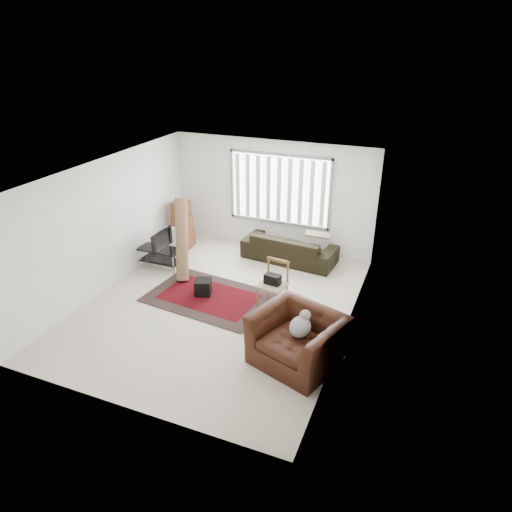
{
  "coord_description": "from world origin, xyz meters",
  "views": [
    {
      "loc": [
        3.58,
        -6.91,
        4.86
      ],
      "look_at": [
        0.65,
        0.35,
        1.05
      ],
      "focal_mm": 32.0,
      "sensor_mm": 36.0,
      "label": 1
    }
  ],
  "objects_px": {
    "tv_stand": "(160,254)",
    "armchair": "(298,336)",
    "sofa": "(289,244)",
    "side_chair": "(273,282)",
    "moving_boxes": "(182,226)"
  },
  "relations": [
    {
      "from": "moving_boxes",
      "to": "side_chair",
      "type": "distance_m",
      "value": 3.56
    },
    {
      "from": "tv_stand",
      "to": "side_chair",
      "type": "distance_m",
      "value": 3.0
    },
    {
      "from": "side_chair",
      "to": "armchair",
      "type": "xyz_separation_m",
      "value": [
        0.96,
        -1.48,
        -0.01
      ]
    },
    {
      "from": "moving_boxes",
      "to": "sofa",
      "type": "distance_m",
      "value": 2.75
    },
    {
      "from": "sofa",
      "to": "side_chair",
      "type": "distance_m",
      "value": 2.08
    },
    {
      "from": "tv_stand",
      "to": "armchair",
      "type": "xyz_separation_m",
      "value": [
        3.9,
        -2.04,
        0.15
      ]
    },
    {
      "from": "armchair",
      "to": "moving_boxes",
      "type": "bearing_deg",
      "value": 159.64
    },
    {
      "from": "sofa",
      "to": "side_chair",
      "type": "xyz_separation_m",
      "value": [
        0.33,
        -2.05,
        0.09
      ]
    },
    {
      "from": "tv_stand",
      "to": "armchair",
      "type": "relative_size",
      "value": 0.59
    },
    {
      "from": "sofa",
      "to": "armchair",
      "type": "distance_m",
      "value": 3.76
    },
    {
      "from": "sofa",
      "to": "side_chair",
      "type": "height_order",
      "value": "side_chair"
    },
    {
      "from": "moving_boxes",
      "to": "armchair",
      "type": "bearing_deg",
      "value": -39.13
    },
    {
      "from": "tv_stand",
      "to": "side_chair",
      "type": "xyz_separation_m",
      "value": [
        2.94,
        -0.56,
        0.16
      ]
    },
    {
      "from": "armchair",
      "to": "side_chair",
      "type": "bearing_deg",
      "value": 141.76
    },
    {
      "from": "tv_stand",
      "to": "armchair",
      "type": "height_order",
      "value": "armchair"
    }
  ]
}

